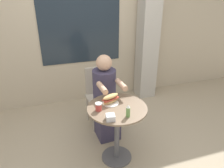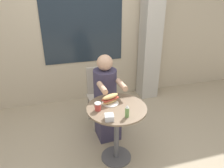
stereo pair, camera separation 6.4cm
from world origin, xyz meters
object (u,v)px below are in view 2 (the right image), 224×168
Objects in this scene: diner_chair at (100,90)px; seated_diner at (106,102)px; drink_cup at (98,106)px; sandwich_on_plate at (110,99)px; condiment_bottle at (127,111)px; cafe_table at (117,122)px.

diner_chair is 0.74× the size of seated_diner.
sandwich_on_plate is at bearing 30.79° from drink_cup.
diner_chair is at bearing 92.39° from condiment_bottle.
condiment_bottle reaches higher than sandwich_on_plate.
drink_cup is at bearing 72.54° from diner_chair.
seated_diner reaches higher than cafe_table.
seated_diner is at bearing 66.49° from drink_cup.
diner_chair reaches higher than cafe_table.
condiment_bottle is at bearing 89.59° from seated_diner.
cafe_table is at bearing -0.41° from drink_cup.
cafe_table is 0.85m from diner_chair.
drink_cup is 0.33m from condiment_bottle.
seated_diner is at bearing 87.84° from diner_chair.
condiment_bottle is at bearing -77.86° from cafe_table.
diner_chair is 3.89× the size of sandwich_on_plate.
cafe_table is at bearing 85.73° from seated_diner.
cafe_table is 0.27m from sandwich_on_plate.
drink_cup is at bearing 179.59° from cafe_table.
drink_cup is (-0.21, 0.00, 0.24)m from cafe_table.
diner_chair reaches higher than drink_cup.
diner_chair is 0.34m from seated_diner.
seated_diner is 0.49m from sandwich_on_plate.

